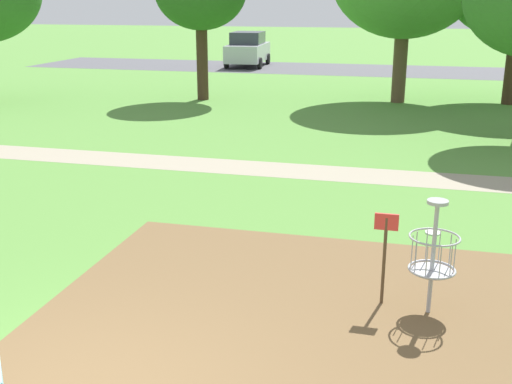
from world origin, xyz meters
TOP-DOWN VIEW (x-y plane):
  - dirt_tee_pad at (1.54, 2.35)m, footprint 5.80×5.15m
  - disc_golf_basket at (3.07, 2.83)m, footprint 0.98×0.58m
  - frisbee_near_basket at (3.23, 5.54)m, footprint 0.24×0.24m
  - parking_lot_strip at (0.00, 29.39)m, footprint 36.00×6.00m
  - parked_car_leftmost at (-6.27, 29.71)m, footprint 2.19×4.31m
  - gravel_path at (0.00, 8.70)m, footprint 40.00×1.22m

SIDE VIEW (x-z plane):
  - gravel_path at x=0.00m, z-range 0.00..0.00m
  - parking_lot_strip at x=0.00m, z-range 0.00..0.01m
  - dirt_tee_pad at x=1.54m, z-range 0.00..0.01m
  - frisbee_near_basket at x=3.23m, z-range 0.00..0.02m
  - disc_golf_basket at x=3.07m, z-range 0.06..1.45m
  - parked_car_leftmost at x=-6.27m, z-range 0.00..1.84m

